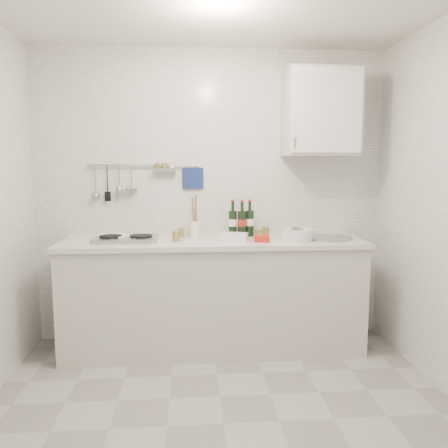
% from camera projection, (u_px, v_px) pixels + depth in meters
% --- Properties ---
extents(floor, '(3.00, 3.00, 0.00)m').
position_uv_depth(floor, '(224.00, 424.00, 2.57)').
color(floor, slate).
rests_on(floor, ground).
extents(back_wall, '(3.00, 0.02, 2.50)m').
position_uv_depth(back_wall, '(211.00, 197.00, 3.80)').
color(back_wall, silver).
rests_on(back_wall, floor).
extents(counter, '(2.44, 0.64, 0.96)m').
position_uv_depth(counter, '(214.00, 298.00, 3.61)').
color(counter, '#B8B5AA').
rests_on(counter, floor).
extents(wall_rail, '(0.98, 0.09, 0.34)m').
position_uv_depth(wall_rail, '(141.00, 177.00, 3.70)').
color(wall_rail, '#93969B').
rests_on(wall_rail, back_wall).
extents(wall_cabinet, '(0.60, 0.38, 0.70)m').
position_uv_depth(wall_cabinet, '(321.00, 113.00, 3.60)').
color(wall_cabinet, '#B8B5AA').
rests_on(wall_cabinet, back_wall).
extents(plate_stack_hob, '(0.28, 0.28, 0.04)m').
position_uv_depth(plate_stack_hob, '(112.00, 237.00, 3.54)').
color(plate_stack_hob, '#5067B5').
rests_on(plate_stack_hob, counter).
extents(plate_stack_sink, '(0.28, 0.26, 0.10)m').
position_uv_depth(plate_stack_sink, '(298.00, 235.00, 3.50)').
color(plate_stack_sink, white).
rests_on(plate_stack_sink, counter).
extents(wine_bottles, '(0.22, 0.11, 0.31)m').
position_uv_depth(wine_bottles, '(242.00, 218.00, 3.69)').
color(wine_bottles, black).
rests_on(wine_bottles, counter).
extents(butter_dish, '(0.23, 0.16, 0.06)m').
position_uv_depth(butter_dish, '(234.00, 237.00, 3.50)').
color(butter_dish, white).
rests_on(butter_dish, counter).
extents(strawberry_punnet, '(0.14, 0.14, 0.05)m').
position_uv_depth(strawberry_punnet, '(262.00, 238.00, 3.46)').
color(strawberry_punnet, red).
rests_on(strawberry_punnet, counter).
extents(utensil_crock, '(0.09, 0.09, 0.35)m').
position_uv_depth(utensil_crock, '(195.00, 227.00, 3.72)').
color(utensil_crock, white).
rests_on(utensil_crock, counter).
extents(jar_a, '(0.06, 0.06, 0.08)m').
position_uv_depth(jar_a, '(181.00, 232.00, 3.68)').
color(jar_a, olive).
rests_on(jar_a, counter).
extents(jar_b, '(0.06, 0.06, 0.07)m').
position_uv_depth(jar_b, '(266.00, 231.00, 3.80)').
color(jar_b, olive).
rests_on(jar_b, counter).
extents(jar_c, '(0.07, 0.07, 0.07)m').
position_uv_depth(jar_c, '(259.00, 233.00, 3.66)').
color(jar_c, olive).
rests_on(jar_c, counter).
extents(jar_d, '(0.06, 0.06, 0.09)m').
position_uv_depth(jar_d, '(176.00, 236.00, 3.46)').
color(jar_d, olive).
rests_on(jar_d, counter).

